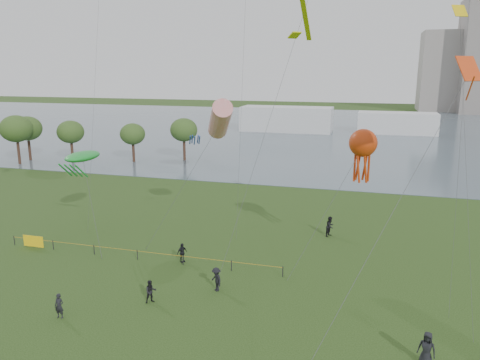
# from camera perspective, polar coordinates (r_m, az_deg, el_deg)

# --- Properties ---
(lake) EXTENTS (400.00, 120.00, 0.08)m
(lake) POSITION_cam_1_polar(r_m,az_deg,el_deg) (120.15, 11.77, 5.94)
(lake) COLOR #50616D
(lake) RESTS_ON ground_plane
(building_low) EXTENTS (16.00, 18.00, 28.00)m
(building_low) POSITION_cam_1_polar(r_m,az_deg,el_deg) (188.43, 23.54, 12.03)
(building_low) COLOR gray
(building_low) RESTS_ON ground_plane
(pavilion_left) EXTENTS (22.00, 8.00, 6.00)m
(pavilion_left) POSITION_cam_1_polar(r_m,az_deg,el_deg) (116.31, 5.71, 7.40)
(pavilion_left) COLOR silver
(pavilion_left) RESTS_ON ground_plane
(pavilion_right) EXTENTS (18.00, 7.00, 5.00)m
(pavilion_right) POSITION_cam_1_polar(r_m,az_deg,el_deg) (117.74, 18.60, 6.59)
(pavilion_right) COLOR silver
(pavilion_right) RESTS_ON ground_plane
(trees) EXTENTS (29.80, 14.93, 7.91)m
(trees) POSITION_cam_1_polar(r_m,az_deg,el_deg) (81.48, -19.15, 5.74)
(trees) COLOR #382319
(trees) RESTS_ON ground_plane
(fence) EXTENTS (24.07, 0.07, 1.05)m
(fence) POSITION_cam_1_polar(r_m,az_deg,el_deg) (42.44, -19.80, -7.54)
(fence) COLOR black
(fence) RESTS_ON ground_plane
(spectator_a) EXTENTS (0.96, 0.94, 1.56)m
(spectator_a) POSITION_cam_1_polar(r_m,az_deg,el_deg) (32.39, -10.82, -13.21)
(spectator_a) COLOR black
(spectator_a) RESTS_ON ground_plane
(spectator_b) EXTENTS (1.25, 1.22, 1.72)m
(spectator_b) POSITION_cam_1_polar(r_m,az_deg,el_deg) (33.36, -2.91, -12.00)
(spectator_b) COLOR black
(spectator_b) RESTS_ON ground_plane
(spectator_c) EXTENTS (0.81, 0.99, 1.58)m
(spectator_c) POSITION_cam_1_polar(r_m,az_deg,el_deg) (38.19, -7.07, -8.79)
(spectator_c) COLOR black
(spectator_c) RESTS_ON ground_plane
(spectator_d) EXTENTS (1.06, 0.86, 1.88)m
(spectator_d) POSITION_cam_1_polar(r_m,az_deg,el_deg) (27.70, 21.81, -18.56)
(spectator_d) COLOR black
(spectator_d) RESTS_ON ground_plane
(spectator_f) EXTENTS (0.61, 0.42, 1.61)m
(spectator_f) POSITION_cam_1_polar(r_m,az_deg,el_deg) (32.12, -21.18, -14.13)
(spectator_f) COLOR black
(spectator_f) RESTS_ON ground_plane
(spectator_g) EXTENTS (1.04, 1.14, 1.89)m
(spectator_g) POSITION_cam_1_polar(r_m,az_deg,el_deg) (44.24, 10.93, -5.57)
(spectator_g) COLOR black
(spectator_g) RESTS_ON ground_plane
(kite_windsock) EXTENTS (7.67, 5.35, 12.90)m
(kite_windsock) POSITION_cam_1_polar(r_m,az_deg,el_deg) (39.12, -2.48, 7.36)
(kite_windsock) COLOR #3F3F42
(kite_creature) EXTENTS (6.09, 7.71, 7.74)m
(kite_creature) POSITION_cam_1_polar(r_m,az_deg,el_deg) (45.32, -18.66, 2.72)
(kite_creature) COLOR #3F3F42
(kite_octopus) EXTENTS (5.80, 4.68, 10.91)m
(kite_octopus) POSITION_cam_1_polar(r_m,az_deg,el_deg) (35.45, 14.77, 4.25)
(kite_octopus) COLOR #3F3F42
(kite_delta) EXTENTS (9.17, 13.54, 15.84)m
(kite_delta) POSITION_cam_1_polar(r_m,az_deg,el_deg) (27.52, 25.42, 10.52)
(kite_delta) COLOR #3F3F42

